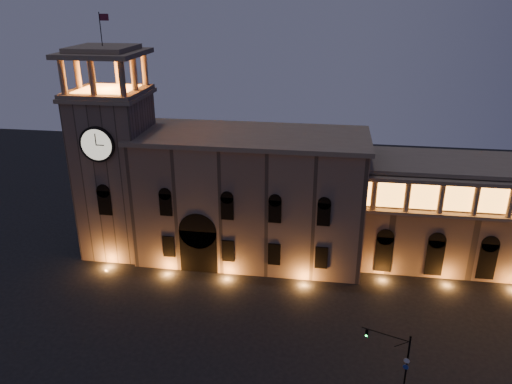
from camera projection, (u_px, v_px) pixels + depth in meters
ground at (236, 359)px, 50.78m from camera, size 160.00×160.00×0.00m
government_building at (250, 197)px, 67.86m from camera, size 30.80×12.80×17.60m
clock_tower at (116, 166)px, 68.11m from camera, size 9.80×9.80×32.40m
colonnade_wing at (508, 216)px, 65.54m from camera, size 40.60×11.50×14.50m
traffic_light at (398, 360)px, 45.69m from camera, size 4.44×1.80×6.42m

